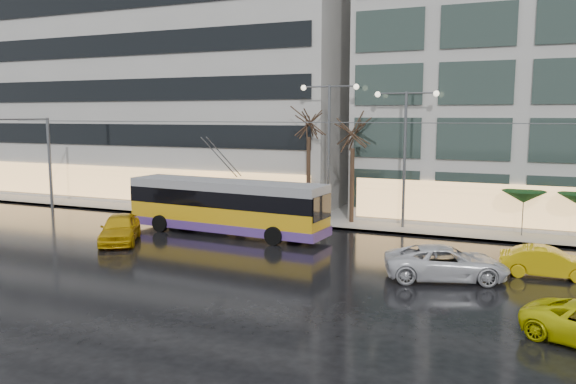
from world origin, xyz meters
The scene contains 18 objects.
ground centered at (0.00, 0.00, 0.00)m, with size 140.00×140.00×0.00m, color black.
sidewalk centered at (2.00, 14.00, 0.07)m, with size 80.00×10.00×0.15m, color gray.
kerb centered at (2.00, 9.05, 0.07)m, with size 80.00×0.10×0.15m, color slate.
building_left centered at (-16.00, 19.00, 11.15)m, with size 34.00×14.00×22.00m, color #A9A6A1.
trolleybus centered at (-2.68, 5.23, 1.61)m, with size 12.94×5.40×5.93m.
catenary centered at (1.00, 7.94, 4.25)m, with size 42.24×5.12×7.00m.
bus_shelter centered at (-8.38, 10.69, 1.96)m, with size 4.20×1.60×2.51m.
street_lamp_near centered at (2.00, 10.80, 5.99)m, with size 3.96×0.36×9.03m.
street_lamp_far centered at (7.00, 10.80, 5.71)m, with size 3.96×0.36×8.53m.
tree_a centered at (0.50, 11.00, 7.09)m, with size 3.20×3.20×8.40m.
tree_b centered at (3.50, 11.20, 6.40)m, with size 3.20×3.20×7.70m.
parasol_a centered at (14.00, 11.00, 2.45)m, with size 2.50×2.50×2.65m.
taxi_a centered at (-7.13, 0.84, 0.82)m, with size 1.94×4.82×1.64m, color #D09F0A.
taxi_b centered at (15.10, 2.72, 0.67)m, with size 1.42×4.09×1.35m, color gold.
sedan_silver centered at (10.93, 0.60, 0.74)m, with size 2.47×5.35×1.49m, color silver.
pedestrian_a centered at (-5.17, 11.46, 1.57)m, with size 1.10×1.12×2.19m.
pedestrian_b centered at (-3.91, 9.40, 1.02)m, with size 1.02×0.90×1.74m.
pedestrian_c centered at (-8.79, 11.11, 1.26)m, with size 1.27×1.13×2.11m.
Camera 1 is at (13.81, -24.36, 7.23)m, focal length 35.00 mm.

